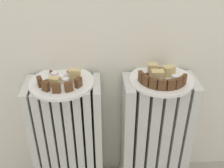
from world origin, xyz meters
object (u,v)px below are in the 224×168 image
Objects in this scene: radiator_right at (155,137)px; fork at (162,81)px; radiator_left at (68,140)px; plate_right at (161,80)px; jam_bowl_left at (71,73)px; plate_left at (62,82)px.

radiator_right is 0.31m from fork.
radiator_left is 0.39m from radiator_right.
fork is at bearing -3.42° from radiator_left.
plate_right is at bearing 0.00° from radiator_left.
jam_bowl_left is 0.47× the size of fork.
radiator_left is 0.49m from plate_right.
plate_right is 2.72× the size of fork.
plate_left and plate_right have the same top height.
plate_right is 0.36m from jam_bowl_left.
plate_right is at bearing 0.00° from radiator_right.
plate_left is at bearing 176.58° from fork.
radiator_right is 0.30m from plate_right.
plate_right is 0.02m from fork.
jam_bowl_left is (-0.36, 0.04, 0.02)m from plate_right.
jam_bowl_left reaches higher than radiator_left.
plate_right is 5.82× the size of jam_bowl_left.
plate_left is 0.06m from jam_bowl_left.
radiator_left is 0.32m from jam_bowl_left.
radiator_left is 1.00× the size of radiator_right.
plate_right is at bearing -6.52° from jam_bowl_left.
jam_bowl_left reaches higher than plate_right.
jam_bowl_left is at bearing 173.48° from plate_right.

